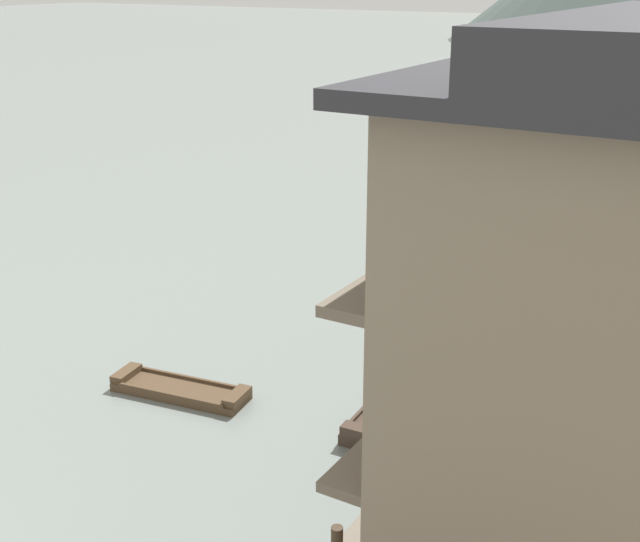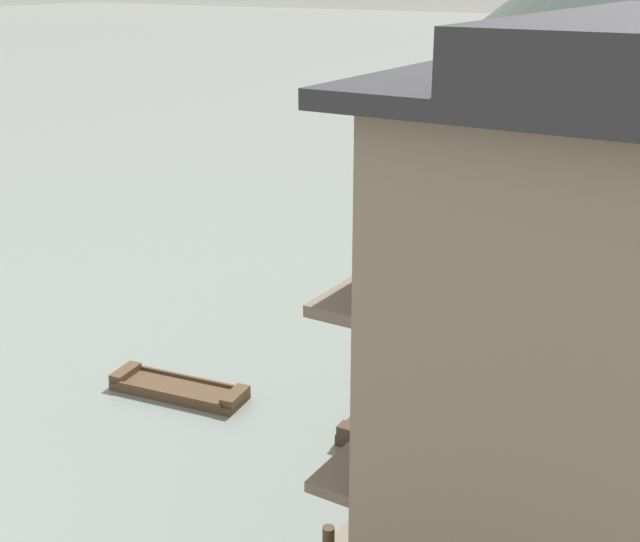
{
  "view_description": "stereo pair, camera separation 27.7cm",
  "coord_description": "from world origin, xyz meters",
  "views": [
    {
      "loc": [
        13.87,
        -5.13,
        10.17
      ],
      "look_at": [
        2.32,
        14.17,
        2.05
      ],
      "focal_mm": 47.04,
      "sensor_mm": 36.0,
      "label": 1
    },
    {
      "loc": [
        14.11,
        -4.99,
        10.17
      ],
      "look_at": [
        2.32,
        14.17,
        2.05
      ],
      "focal_mm": 47.04,
      "sensor_mm": 36.0,
      "label": 2
    }
  ],
  "objects": [
    {
      "name": "boat_moored_third",
      "position": [
        -6.39,
        57.3,
        0.16
      ],
      "size": [
        4.22,
        2.46,
        0.47
      ],
      "color": "#423328",
      "rests_on": "ground"
    },
    {
      "name": "boat_moored_nearest",
      "position": [
        1.13,
        9.28,
        0.13
      ],
      "size": [
        3.7,
        1.56,
        0.39
      ],
      "color": "brown",
      "rests_on": "ground"
    },
    {
      "name": "boat_moored_second",
      "position": [
        6.12,
        11.15,
        0.28
      ],
      "size": [
        1.24,
        3.84,
        0.77
      ],
      "color": "#423328",
      "rests_on": "ground"
    },
    {
      "name": "boat_moored_far",
      "position": [
        -2.53,
        44.05,
        0.25
      ],
      "size": [
        5.44,
        2.13,
        0.75
      ],
      "color": "#33281E",
      "rests_on": "ground"
    },
    {
      "name": "mooring_post_dock_mid",
      "position": [
        8.31,
        14.71,
        1.31
      ],
      "size": [
        0.2,
        0.2,
        0.8
      ],
      "primitive_type": "cylinder",
      "color": "#473828",
      "rests_on": "riverbank_right"
    }
  ]
}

